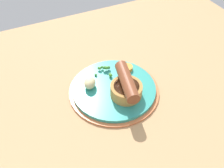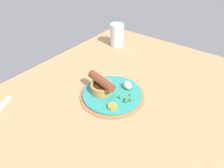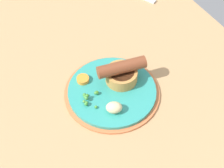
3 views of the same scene
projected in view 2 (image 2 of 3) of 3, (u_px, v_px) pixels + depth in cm
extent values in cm
cube|color=tan|center=(113.00, 101.00, 72.23)|extent=(110.00, 80.00, 3.00)
cylinder|color=#CC6B3D|center=(112.00, 95.00, 72.03)|extent=(23.15, 23.15, 0.50)
cylinder|color=teal|center=(112.00, 94.00, 71.76)|extent=(21.30, 21.30, 1.40)
cylinder|color=#BC8442|center=(102.00, 88.00, 71.11)|extent=(7.76, 7.76, 3.12)
cylinder|color=#472614|center=(102.00, 85.00, 70.26)|extent=(6.21, 6.21, 0.30)
cylinder|color=brown|center=(101.00, 81.00, 69.26)|extent=(5.53, 12.12, 3.03)
sphere|color=#41873A|center=(127.00, 100.00, 66.86)|extent=(0.91, 0.91, 0.91)
sphere|color=green|center=(126.00, 101.00, 66.79)|extent=(0.81, 0.81, 0.81)
sphere|color=#3A853B|center=(128.00, 98.00, 67.28)|extent=(0.88, 0.88, 0.88)
sphere|color=#438C28|center=(120.00, 96.00, 68.81)|extent=(0.88, 0.88, 0.88)
sphere|color=#4D8D3D|center=(130.00, 100.00, 67.30)|extent=(0.71, 0.71, 0.71)
sphere|color=#449439|center=(131.00, 98.00, 67.81)|extent=(0.77, 0.77, 0.77)
sphere|color=#3B8D32|center=(132.00, 98.00, 67.86)|extent=(0.82, 0.82, 0.82)
sphere|color=#478F38|center=(121.00, 96.00, 68.78)|extent=(0.77, 0.77, 0.77)
sphere|color=#3B8529|center=(127.00, 98.00, 67.42)|extent=(0.82, 0.82, 0.82)
sphere|color=#3D873B|center=(125.00, 101.00, 66.72)|extent=(0.90, 0.90, 0.90)
sphere|color=#428E33|center=(130.00, 95.00, 69.97)|extent=(0.71, 0.71, 0.71)
ellipsoid|color=beige|center=(127.00, 85.00, 72.71)|extent=(4.35, 4.67, 2.70)
cylinder|color=orange|center=(112.00, 107.00, 64.89)|extent=(4.19, 4.19, 1.07)
cylinder|color=silver|center=(117.00, 35.00, 101.64)|extent=(6.91, 6.91, 11.27)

